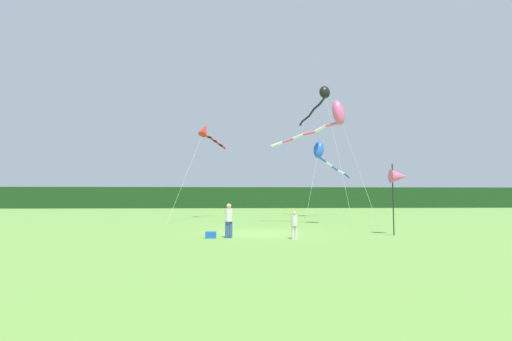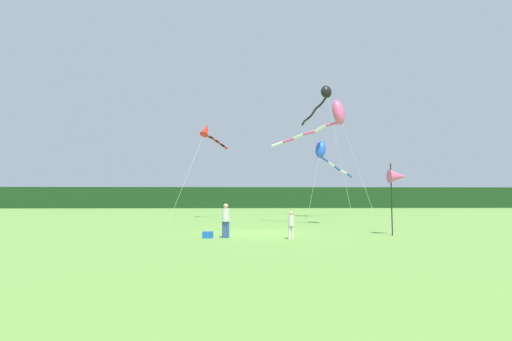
{
  "view_description": "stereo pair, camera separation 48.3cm",
  "coord_description": "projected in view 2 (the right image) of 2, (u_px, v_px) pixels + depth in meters",
  "views": [
    {
      "loc": [
        -1.47,
        -20.2,
        2.02
      ],
      "look_at": [
        0.0,
        6.0,
        3.89
      ],
      "focal_mm": 25.6,
      "sensor_mm": 36.0,
      "label": 1
    },
    {
      "loc": [
        -0.99,
        -20.22,
        2.02
      ],
      "look_at": [
        0.0,
        6.0,
        3.89
      ],
      "focal_mm": 25.6,
      "sensor_mm": 36.0,
      "label": 2
    }
  ],
  "objects": [
    {
      "name": "cooler_box",
      "position": [
        208.0,
        235.0,
        17.75
      ],
      "size": [
        0.51,
        0.41,
        0.31
      ],
      "primitive_type": "cube",
      "color": "#1959B2",
      "rests_on": "ground"
    },
    {
      "name": "kite_blue",
      "position": [
        323.0,
        152.0,
        35.63
      ],
      "size": [
        6.4,
        7.66,
        7.54
      ],
      "color": "#B2B2B2",
      "rests_on": "ground"
    },
    {
      "name": "kite_black",
      "position": [
        324.0,
        96.0,
        33.7
      ],
      "size": [
        2.37,
        10.05,
        12.19
      ],
      "color": "#B2B2B2",
      "rests_on": "ground"
    },
    {
      "name": "ground_plane",
      "position": [
        260.0,
        233.0,
        20.05
      ],
      "size": [
        120.0,
        120.0,
        0.0
      ],
      "primitive_type": "plane",
      "color": "#6B9E42"
    },
    {
      "name": "person_child",
      "position": [
        291.0,
        224.0,
        17.26
      ],
      "size": [
        0.29,
        0.29,
        1.32
      ],
      "color": "silver",
      "rests_on": "ground"
    },
    {
      "name": "kite_rainbow",
      "position": [
        333.0,
        116.0,
        25.47
      ],
      "size": [
        6.44,
        5.26,
        8.79
      ],
      "color": "#B2B2B2",
      "rests_on": "ground"
    },
    {
      "name": "person_adult",
      "position": [
        226.0,
        219.0,
        17.83
      ],
      "size": [
        0.37,
        0.37,
        1.67
      ],
      "color": "#334C8C",
      "rests_on": "ground"
    },
    {
      "name": "kite_red",
      "position": [
        208.0,
        132.0,
        33.52
      ],
      "size": [
        4.27,
        7.76,
        8.86
      ],
      "color": "#B2B2B2",
      "rests_on": "ground"
    },
    {
      "name": "distant_treeline",
      "position": [
        248.0,
        198.0,
        65.03
      ],
      "size": [
        108.0,
        3.85,
        3.64
      ],
      "primitive_type": "cube",
      "color": "#193D19",
      "rests_on": "ground"
    },
    {
      "name": "banner_flag_pole",
      "position": [
        397.0,
        177.0,
        19.09
      ],
      "size": [
        0.9,
        0.7,
        3.75
      ],
      "color": "black",
      "rests_on": "ground"
    }
  ]
}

